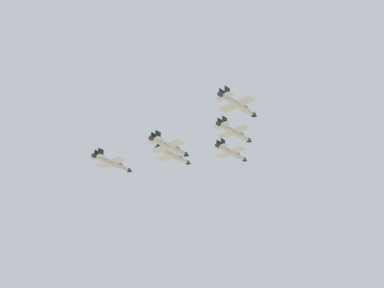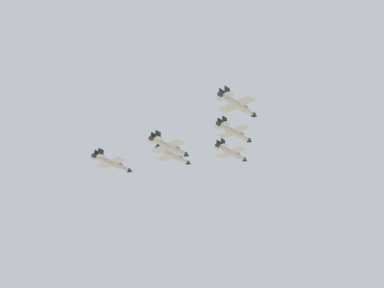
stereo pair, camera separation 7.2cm
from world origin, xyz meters
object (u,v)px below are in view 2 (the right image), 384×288
(jet_left_outer, at_px, (112,163))
(jet_slot_rear, at_px, (169,147))
(jet_right_wingman, at_px, (234,132))
(jet_lead, at_px, (232,153))
(jet_right_outer, at_px, (238,105))
(jet_left_wingman, at_px, (173,156))

(jet_left_outer, bearing_deg, jet_slot_rear, -90.64)
(jet_right_wingman, relative_size, jet_slot_rear, 1.02)
(jet_right_wingman, bearing_deg, jet_left_outer, 112.15)
(jet_lead, bearing_deg, jet_left_outer, 139.38)
(jet_left_outer, bearing_deg, jet_right_outer, -90.64)
(jet_left_wingman, distance_m, jet_right_outer, 37.95)
(jet_lead, xyz_separation_m, jet_slot_rear, (-18.94, 20.17, -8.14))
(jet_left_outer, xyz_separation_m, jet_right_outer, (-34.28, -32.19, 1.55))
(jet_right_outer, height_order, jet_slot_rear, jet_right_outer)
(jet_lead, height_order, jet_right_outer, jet_lead)
(jet_right_outer, bearing_deg, jet_left_outer, 90.15)
(jet_right_wingman, height_order, jet_slot_rear, jet_right_wingman)
(jet_lead, bearing_deg, jet_left_wingman, 139.38)
(jet_lead, bearing_deg, jet_slot_rear, 179.74)
(jet_left_wingman, xyz_separation_m, jet_right_outer, (-35.18, -14.06, -2.16))
(jet_left_wingman, relative_size, jet_left_outer, 1.00)
(jet_left_wingman, distance_m, jet_slot_rear, 19.11)
(jet_left_wingman, bearing_deg, jet_left_outer, 139.28)
(jet_left_outer, distance_m, jet_right_outer, 47.05)
(jet_right_wingman, bearing_deg, jet_right_outer, -138.90)
(jet_left_wingman, height_order, jet_right_wingman, jet_left_wingman)
(jet_right_wingman, xyz_separation_m, jet_left_outer, (16.24, 34.23, -3.47))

